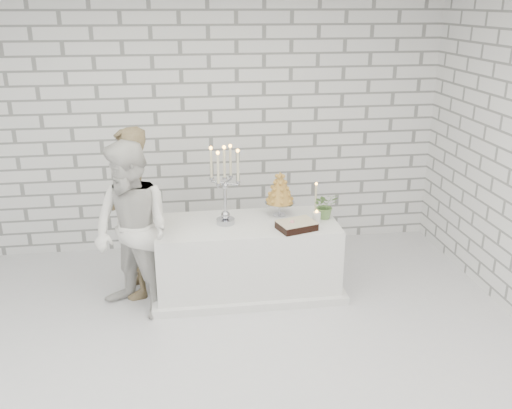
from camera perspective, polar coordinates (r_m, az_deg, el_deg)
name	(u,v)px	position (r m, az deg, el deg)	size (l,w,h in m)	color
ground	(198,368)	(4.80, -5.93, -16.20)	(6.00, 5.00, 0.01)	silver
wall_back	(183,124)	(6.52, -7.39, 8.07)	(6.00, 0.01, 3.00)	white
cake_table	(247,257)	(5.73, -0.94, -5.36)	(1.80, 0.80, 0.75)	white
groom	(132,214)	(5.64, -12.50, -0.93)	(0.63, 0.41, 1.72)	brown
bride	(132,232)	(5.27, -12.46, -2.71)	(0.82, 0.64, 1.68)	silver
candelabra	(225,186)	(5.43, -3.19, 1.94)	(0.32, 0.32, 0.79)	#A6A7B1
croquembouche	(280,194)	(5.69, 2.43, 1.10)	(0.30, 0.30, 0.47)	#A0712E
chocolate_cake	(297,225)	(5.42, 4.15, -2.13)	(0.35, 0.25, 0.08)	black
pillar_candle	(316,218)	(5.57, 6.17, -1.36)	(0.08, 0.08, 0.12)	white
extra_taper	(316,199)	(5.79, 6.09, 0.51)	(0.06, 0.06, 0.32)	beige
flowers	(325,205)	(5.70, 7.06, -0.09)	(0.24, 0.21, 0.27)	#447C3A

